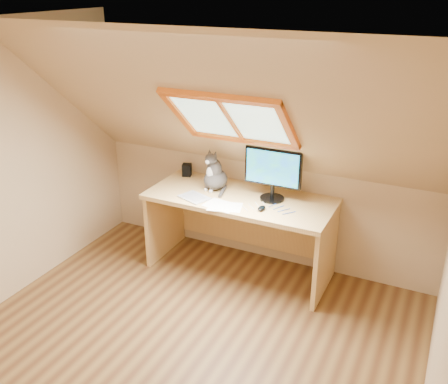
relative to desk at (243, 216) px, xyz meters
The scene contains 10 objects.
ground 1.56m from the desk, 87.60° to the right, with size 3.50×3.50×0.00m, color brown.
room_shell 1.77m from the desk, 87.74° to the right, with size 3.52×3.52×2.41m.
desk is the anchor object (origin of this frame).
monitor 0.59m from the desk, ahead, with size 0.53×0.22×0.49m.
cat 0.48m from the desk, behind, with size 0.28×0.31×0.41m.
desk_speaker 0.79m from the desk, 166.02° to the left, with size 0.09×0.09×0.13m, color black.
graphics_tablet 0.53m from the desk, 141.71° to the right, with size 0.27×0.19×0.01m, color #B2B2B7.
mouse 0.46m from the desk, 42.32° to the right, with size 0.06×0.11×0.03m, color black.
papers 0.42m from the desk, 107.64° to the right, with size 0.33×0.27×0.00m.
cables 0.46m from the desk, 29.14° to the right, with size 0.51×0.26×0.01m.
Camera 1 is at (1.64, -2.51, 2.66)m, focal length 40.00 mm.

